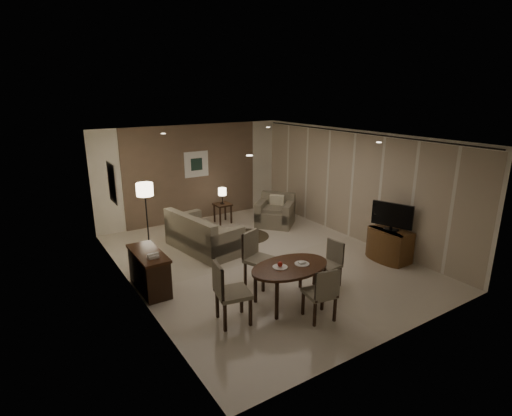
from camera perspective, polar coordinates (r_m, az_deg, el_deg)
room_shell at (r=8.76m, az=-0.71°, el=1.57°), size 5.50×7.00×2.70m
taupe_accent at (r=11.42m, az=-8.98°, el=4.93°), size 3.96×0.03×2.70m
curtain_wall at (r=10.12m, az=13.52°, el=3.00°), size 0.08×6.70×2.58m
curtain_rod at (r=9.90m, az=14.04°, el=10.44°), size 0.03×6.80×0.03m
art_back_frame at (r=11.39m, az=-8.52°, el=6.20°), size 0.72×0.03×0.72m
art_back_canvas at (r=11.38m, az=-8.49°, el=6.19°), size 0.34×0.01×0.34m
art_left_frame at (r=8.35m, az=-19.83°, el=3.37°), size 0.03×0.60×0.80m
art_left_canvas at (r=8.36m, az=-19.73°, el=3.39°), size 0.01×0.46×0.64m
downlight_nl at (r=5.92m, az=-0.95°, el=7.50°), size 0.10×0.10×0.01m
downlight_nr at (r=7.75m, az=17.15°, el=8.95°), size 0.10×0.10×0.01m
downlight_fl at (r=9.16m, az=-13.11°, el=10.32°), size 0.10×0.10×0.01m
downlight_fr at (r=10.44m, az=1.76°, el=11.45°), size 0.10×0.10×0.01m
console_desk at (r=7.77m, az=-15.00°, el=-8.70°), size 0.48×1.20×0.75m
telephone at (r=7.34m, az=-14.51°, el=-6.58°), size 0.20×0.14×0.09m
tv_cabinet at (r=9.26m, az=18.57°, el=-4.98°), size 0.48×0.90×0.70m
flat_tv at (r=9.03m, az=18.87°, el=-1.05°), size 0.36×0.85×0.60m
dining_table at (r=7.13m, az=4.83°, el=-10.79°), size 1.48×0.92×0.69m
chair_near at (r=6.68m, az=9.05°, el=-11.80°), size 0.52×0.52×0.93m
chair_far at (r=7.64m, az=0.63°, el=-7.34°), size 0.65×0.65×1.04m
chair_left at (r=6.49m, az=-3.27°, el=-11.92°), size 0.60×0.60×1.05m
chair_right at (r=7.76m, az=10.19°, el=-7.95°), size 0.46×0.46×0.87m
plate_a at (r=6.92m, az=3.45°, el=-8.42°), size 0.26×0.26×0.02m
plate_b at (r=7.07m, az=6.58°, el=-7.92°), size 0.26×0.26×0.02m
fruit_apple at (r=6.89m, az=3.46°, el=-8.02°), size 0.09×0.09×0.09m
napkin at (r=7.06m, az=6.59°, el=-7.75°), size 0.12×0.08×0.03m
round_rug at (r=10.26m, az=-1.30°, el=-4.02°), size 1.13×1.13×0.01m
sofa at (r=9.37m, az=-7.51°, el=-3.34°), size 2.03×1.25×0.89m
armchair at (r=10.98m, az=2.77°, el=-0.35°), size 1.31×1.31×0.85m
side_table at (r=11.25m, az=-4.77°, el=-0.75°), size 0.43×0.43×0.55m
table_lamp at (r=11.10m, az=-4.83°, el=1.85°), size 0.22×0.22×0.50m
floor_lamp at (r=9.77m, az=-15.34°, el=-0.97°), size 0.39×0.39×1.54m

